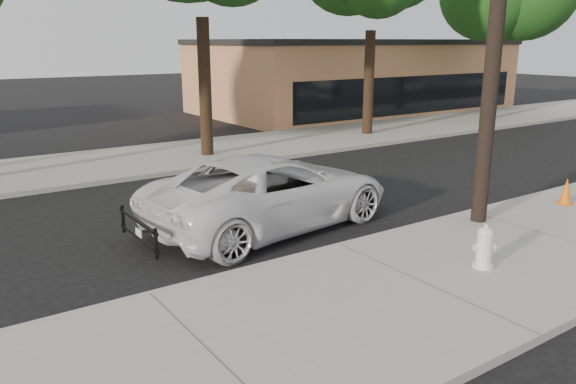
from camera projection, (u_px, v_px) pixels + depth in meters
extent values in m
plane|color=black|center=(282.00, 224.00, 13.03)|extent=(120.00, 120.00, 0.00)
cube|color=gray|center=(421.00, 285.00, 9.58)|extent=(90.00, 4.40, 0.15)
cube|color=gray|center=(148.00, 159.00, 19.77)|extent=(90.00, 5.00, 0.15)
cube|color=#9E9B93|center=(339.00, 247.00, 11.34)|extent=(90.00, 0.12, 0.16)
cube|color=#CD7D55|center=(354.00, 77.00, 33.98)|extent=(18.00, 10.00, 4.00)
cylinder|color=black|center=(497.00, 14.00, 11.63)|extent=(0.34, 0.34, 9.00)
cylinder|color=black|center=(205.00, 88.00, 19.67)|extent=(0.44, 0.44, 4.75)
cylinder|color=black|center=(369.00, 83.00, 24.33)|extent=(0.44, 0.44, 4.40)
cylinder|color=black|center=(489.00, 75.00, 28.51)|extent=(0.44, 0.44, 4.60)
imported|color=silver|center=(271.00, 191.00, 12.67)|extent=(6.27, 3.53, 1.65)
cylinder|color=white|center=(483.00, 265.00, 10.16)|extent=(0.37, 0.37, 0.07)
cylinder|color=white|center=(484.00, 251.00, 10.09)|extent=(0.28, 0.28, 0.63)
ellipsoid|color=white|center=(486.00, 233.00, 10.00)|extent=(0.30, 0.30, 0.21)
cylinder|color=white|center=(484.00, 247.00, 10.07)|extent=(0.41, 0.28, 0.13)
cylinder|color=white|center=(484.00, 247.00, 10.07)|extent=(0.23, 0.25, 0.16)
cube|color=orange|center=(564.00, 204.00, 14.10)|extent=(0.41, 0.41, 0.02)
cone|color=orange|center=(566.00, 191.00, 14.01)|extent=(0.37, 0.37, 0.66)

